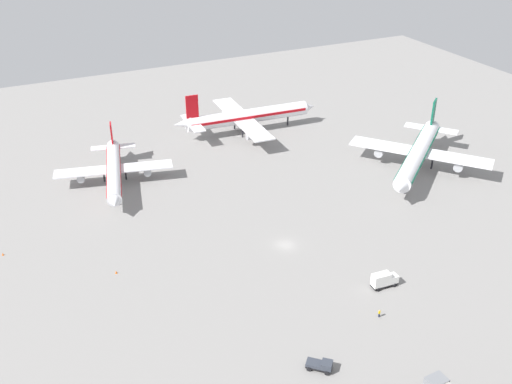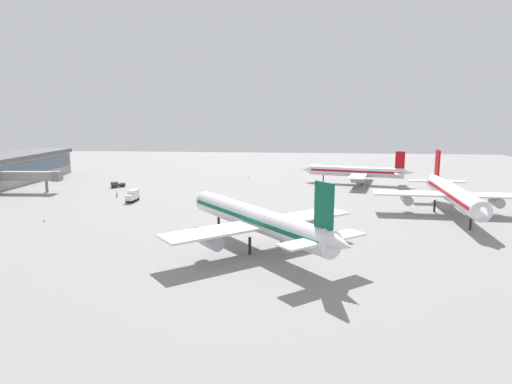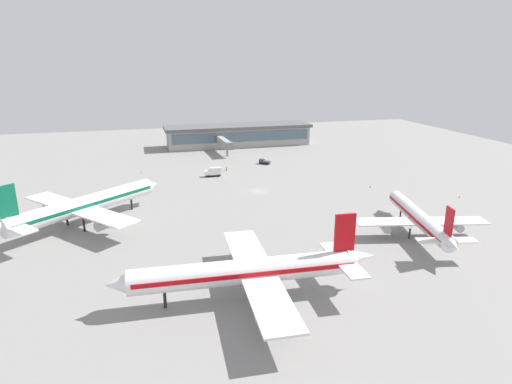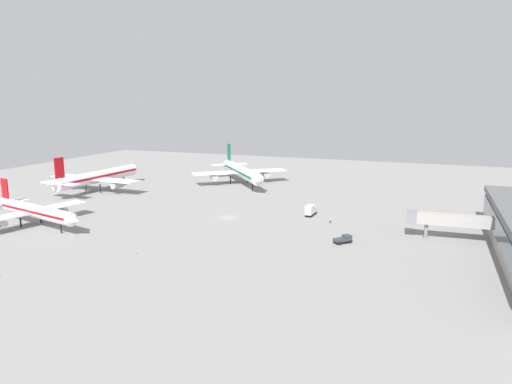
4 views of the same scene
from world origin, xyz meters
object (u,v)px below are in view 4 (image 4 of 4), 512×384
at_px(airplane_at_gate, 34,211).
at_px(airplane_distant, 241,171).
at_px(catering_truck, 311,210).
at_px(pushback_tractor, 344,239).
at_px(ground_crew_worker, 330,220).
at_px(safety_cone_mid_apron, 137,253).
at_px(safety_cone_near_gate, 363,201).
at_px(airplane_taxiing, 97,177).

height_order(airplane_at_gate, airplane_distant, airplane_distant).
bearing_deg(catering_truck, pushback_tractor, -145.49).
bearing_deg(catering_truck, airplane_at_gate, 122.81).
height_order(airplane_at_gate, ground_crew_worker, airplane_at_gate).
height_order(ground_crew_worker, safety_cone_mid_apron, ground_crew_worker).
bearing_deg(airplane_at_gate, catering_truck, 42.62).
distance_m(airplane_at_gate, safety_cone_near_gate, 102.11).
xyz_separation_m(pushback_tractor, safety_cone_near_gate, (48.48, 2.06, -0.67)).
distance_m(airplane_at_gate, pushback_tractor, 83.28).
height_order(airplane_at_gate, catering_truck, airplane_at_gate).
relative_size(airplane_taxiing, safety_cone_near_gate, 80.50).
relative_size(airplane_distant, safety_cone_mid_apron, 67.96).
bearing_deg(pushback_tractor, safety_cone_near_gate, 45.45).
bearing_deg(pushback_tractor, ground_crew_worker, 64.90).
relative_size(airplane_at_gate, catering_truck, 6.80).
bearing_deg(airplane_distant, safety_cone_near_gate, 34.03).
bearing_deg(airplane_distant, airplane_at_gate, -59.33).
relative_size(airplane_taxiing, catering_truck, 8.48).
relative_size(airplane_at_gate, airplane_distant, 0.95).
bearing_deg(catering_truck, airplane_taxiing, 87.53).
height_order(airplane_distant, pushback_tractor, airplane_distant).
bearing_deg(airplane_taxiing, pushback_tractor, -104.65).
bearing_deg(ground_crew_worker, safety_cone_mid_apron, 28.26).
relative_size(airplane_distant, ground_crew_worker, 24.42).
distance_m(ground_crew_worker, safety_cone_near_gate, 31.88).
distance_m(airplane_distant, catering_truck, 56.65).
xyz_separation_m(catering_truck, pushback_tractor, (-23.24, -14.11, -0.73)).
height_order(airplane_at_gate, safety_cone_mid_apron, airplane_at_gate).
bearing_deg(safety_cone_near_gate, airplane_distant, 73.72).
relative_size(airplane_at_gate, pushback_tractor, 8.58).
relative_size(airplane_taxiing, ground_crew_worker, 28.92).
xyz_separation_m(catering_truck, ground_crew_worker, (-6.27, -7.30, -0.85)).
bearing_deg(airplane_taxiing, ground_crew_worker, -96.03).
bearing_deg(airplane_taxiing, airplane_at_gate, -156.24).
xyz_separation_m(airplane_distant, ground_crew_worker, (-46.60, -46.90, -4.60)).
distance_m(pushback_tractor, safety_cone_near_gate, 48.53).
distance_m(airplane_at_gate, airplane_distant, 83.60).
xyz_separation_m(airplane_at_gate, ground_crew_worker, (32.13, -75.00, -3.48)).
bearing_deg(catering_truck, ground_crew_worker, -127.45).
bearing_deg(airplane_at_gate, airplane_distant, 83.41).
bearing_deg(safety_cone_near_gate, ground_crew_worker, 171.42).
distance_m(catering_truck, pushback_tractor, 27.20).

